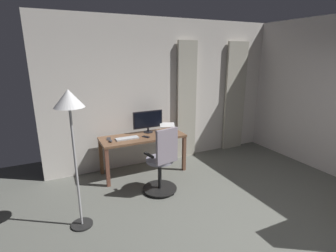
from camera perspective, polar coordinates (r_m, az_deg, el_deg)
ground_plane at (r=3.53m, az=24.25°, el=-24.15°), size 8.04×8.04×0.00m
back_room_partition at (r=5.28m, az=-0.14°, el=7.48°), size 4.89×0.10×2.85m
curtain_left_panel at (r=6.12m, az=14.62°, el=6.20°), size 0.53×0.06×2.44m
curtain_right_panel at (r=5.39m, az=4.14°, el=5.43°), size 0.43×0.06×2.44m
desk at (r=4.79m, az=-5.61°, el=-3.31°), size 1.55×0.60×0.72m
office_chair at (r=4.11m, az=-1.31°, el=-8.26°), size 0.56×0.56×1.11m
computer_monitor at (r=4.92m, az=-4.48°, el=1.28°), size 0.58×0.18×0.42m
computer_keyboard at (r=4.63m, az=-9.04°, el=-2.72°), size 0.41×0.14×0.02m
laptop at (r=4.92m, az=-0.13°, el=-0.86°), size 0.39×0.43×0.15m
computer_mouse at (r=4.53m, az=-12.64°, el=-3.25°), size 0.06×0.10×0.04m
cell_phone_face_up at (r=4.69m, az=-13.02°, el=-2.78°), size 0.10×0.16×0.01m
cell_phone_by_monitor at (r=4.69m, az=-4.92°, el=-2.40°), size 0.13×0.16×0.01m
floor_lamp at (r=3.19m, az=-20.93°, el=3.07°), size 0.35×0.35×1.80m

